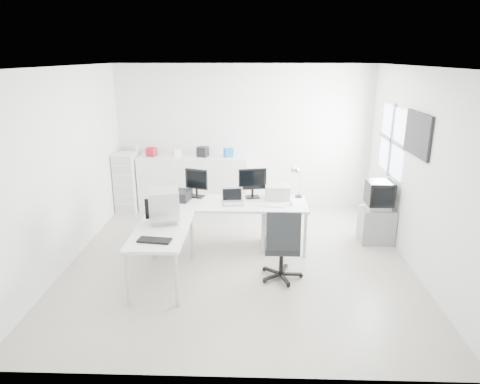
{
  "coord_description": "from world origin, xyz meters",
  "views": [
    {
      "loc": [
        0.2,
        -5.86,
        2.94
      ],
      "look_at": [
        0.0,
        0.2,
        1.0
      ],
      "focal_mm": 32.0,
      "sensor_mm": 36.0,
      "label": 1
    }
  ],
  "objects_px": {
    "laser_printer": "(277,192)",
    "filing_cabinet": "(127,182)",
    "main_desk": "(230,225)",
    "sideboard": "(194,183)",
    "office_chair": "(282,243)",
    "lcd_monitor_small": "(197,183)",
    "tv_cabinet": "(376,225)",
    "crt_monitor": "(164,206)",
    "drawer_pedestal": "(274,228)",
    "crt_tv": "(379,195)",
    "inkjet_printer": "(177,195)",
    "side_desk": "(163,254)",
    "laptop": "(233,198)",
    "lcd_monitor_large": "(252,184)"
  },
  "relations": [
    {
      "from": "inkjet_printer",
      "to": "office_chair",
      "type": "distance_m",
      "value": 1.97
    },
    {
      "from": "main_desk",
      "to": "lcd_monitor_small",
      "type": "bearing_deg",
      "value": 155.56
    },
    {
      "from": "side_desk",
      "to": "filing_cabinet",
      "type": "distance_m",
      "value": 3.02
    },
    {
      "from": "main_desk",
      "to": "sideboard",
      "type": "relative_size",
      "value": 1.13
    },
    {
      "from": "drawer_pedestal",
      "to": "crt_tv",
      "type": "distance_m",
      "value": 1.77
    },
    {
      "from": "main_desk",
      "to": "side_desk",
      "type": "height_order",
      "value": "same"
    },
    {
      "from": "main_desk",
      "to": "filing_cabinet",
      "type": "xyz_separation_m",
      "value": [
        -2.11,
        1.64,
        0.2
      ]
    },
    {
      "from": "lcd_monitor_small",
      "to": "lcd_monitor_large",
      "type": "distance_m",
      "value": 0.9
    },
    {
      "from": "filing_cabinet",
      "to": "laptop",
      "type": "bearing_deg",
      "value": -38.77
    },
    {
      "from": "crt_tv",
      "to": "sideboard",
      "type": "height_order",
      "value": "sideboard"
    },
    {
      "from": "drawer_pedestal",
      "to": "filing_cabinet",
      "type": "relative_size",
      "value": 0.52
    },
    {
      "from": "drawer_pedestal",
      "to": "crt_tv",
      "type": "bearing_deg",
      "value": 7.42
    },
    {
      "from": "tv_cabinet",
      "to": "filing_cabinet",
      "type": "bearing_deg",
      "value": 163.08
    },
    {
      "from": "lcd_monitor_large",
      "to": "sideboard",
      "type": "distance_m",
      "value": 1.99
    },
    {
      "from": "main_desk",
      "to": "crt_monitor",
      "type": "xyz_separation_m",
      "value": [
        -0.85,
        -0.85,
        0.6
      ]
    },
    {
      "from": "crt_monitor",
      "to": "crt_tv",
      "type": "distance_m",
      "value": 3.43
    },
    {
      "from": "lcd_monitor_small",
      "to": "filing_cabinet",
      "type": "xyz_separation_m",
      "value": [
        -1.56,
        1.39,
        -0.41
      ]
    },
    {
      "from": "inkjet_printer",
      "to": "tv_cabinet",
      "type": "bearing_deg",
      "value": 14.71
    },
    {
      "from": "laptop",
      "to": "laser_printer",
      "type": "height_order",
      "value": "laser_printer"
    },
    {
      "from": "crt_monitor",
      "to": "tv_cabinet",
      "type": "distance_m",
      "value": 3.49
    },
    {
      "from": "office_chair",
      "to": "sideboard",
      "type": "bearing_deg",
      "value": 120.07
    },
    {
      "from": "lcd_monitor_small",
      "to": "filing_cabinet",
      "type": "distance_m",
      "value": 2.13
    },
    {
      "from": "filing_cabinet",
      "to": "office_chair",
      "type": "bearing_deg",
      "value": -42.5
    },
    {
      "from": "main_desk",
      "to": "crt_tv",
      "type": "relative_size",
      "value": 4.8
    },
    {
      "from": "crt_tv",
      "to": "sideboard",
      "type": "relative_size",
      "value": 0.24
    },
    {
      "from": "main_desk",
      "to": "lcd_monitor_large",
      "type": "relative_size",
      "value": 5.15
    },
    {
      "from": "lcd_monitor_small",
      "to": "tv_cabinet",
      "type": "xyz_separation_m",
      "value": [
        2.94,
        0.02,
        -0.7
      ]
    },
    {
      "from": "lcd_monitor_small",
      "to": "laptop",
      "type": "xyz_separation_m",
      "value": [
        0.6,
        -0.35,
        -0.13
      ]
    },
    {
      "from": "drawer_pedestal",
      "to": "laser_printer",
      "type": "height_order",
      "value": "laser_printer"
    },
    {
      "from": "crt_tv",
      "to": "drawer_pedestal",
      "type": "bearing_deg",
      "value": -172.58
    },
    {
      "from": "laser_printer",
      "to": "tv_cabinet",
      "type": "distance_m",
      "value": 1.73
    },
    {
      "from": "lcd_monitor_large",
      "to": "filing_cabinet",
      "type": "relative_size",
      "value": 0.41
    },
    {
      "from": "laptop",
      "to": "office_chair",
      "type": "height_order",
      "value": "office_chair"
    },
    {
      "from": "lcd_monitor_small",
      "to": "inkjet_printer",
      "type": "bearing_deg",
      "value": -134.07
    },
    {
      "from": "laser_printer",
      "to": "filing_cabinet",
      "type": "bearing_deg",
      "value": 153.13
    },
    {
      "from": "drawer_pedestal",
      "to": "office_chair",
      "type": "distance_m",
      "value": 1.07
    },
    {
      "from": "side_desk",
      "to": "office_chair",
      "type": "height_order",
      "value": "office_chair"
    },
    {
      "from": "lcd_monitor_large",
      "to": "laser_printer",
      "type": "bearing_deg",
      "value": -15.94
    },
    {
      "from": "drawer_pedestal",
      "to": "office_chair",
      "type": "height_order",
      "value": "office_chair"
    },
    {
      "from": "inkjet_printer",
      "to": "laser_printer",
      "type": "height_order",
      "value": "laser_printer"
    },
    {
      "from": "inkjet_printer",
      "to": "sideboard",
      "type": "xyz_separation_m",
      "value": [
        0.03,
        1.69,
        -0.29
      ]
    },
    {
      "from": "office_chair",
      "to": "filing_cabinet",
      "type": "height_order",
      "value": "filing_cabinet"
    },
    {
      "from": "laser_printer",
      "to": "inkjet_printer",
      "type": "bearing_deg",
      "value": -176.23
    },
    {
      "from": "drawer_pedestal",
      "to": "crt_monitor",
      "type": "bearing_deg",
      "value": -149.86
    },
    {
      "from": "laptop",
      "to": "sideboard",
      "type": "relative_size",
      "value": 0.15
    },
    {
      "from": "inkjet_printer",
      "to": "lcd_monitor_small",
      "type": "xyz_separation_m",
      "value": [
        0.3,
        0.15,
        0.16
      ]
    },
    {
      "from": "main_desk",
      "to": "side_desk",
      "type": "distance_m",
      "value": 1.39
    },
    {
      "from": "main_desk",
      "to": "tv_cabinet",
      "type": "distance_m",
      "value": 2.4
    },
    {
      "from": "laser_printer",
      "to": "crt_tv",
      "type": "relative_size",
      "value": 0.77
    },
    {
      "from": "laser_printer",
      "to": "crt_tv",
      "type": "distance_m",
      "value": 1.64
    }
  ]
}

